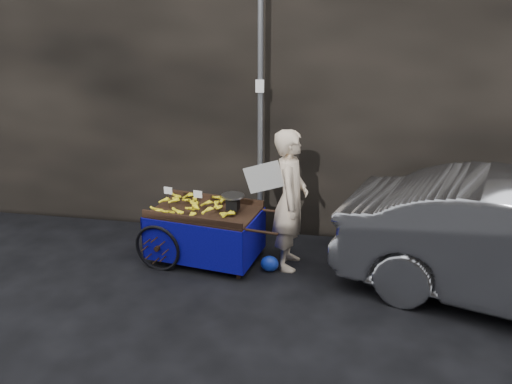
# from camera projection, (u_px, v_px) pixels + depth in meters

# --- Properties ---
(ground) EXTENTS (80.00, 80.00, 0.00)m
(ground) POSITION_uv_depth(u_px,v_px,m) (222.00, 278.00, 6.72)
(ground) COLOR black
(ground) RESTS_ON ground
(building_wall) EXTENTS (13.50, 2.00, 5.00)m
(building_wall) POSITION_uv_depth(u_px,v_px,m) (279.00, 69.00, 8.22)
(building_wall) COLOR black
(building_wall) RESTS_ON ground
(street_pole) EXTENTS (0.12, 0.10, 4.00)m
(street_pole) POSITION_uv_depth(u_px,v_px,m) (260.00, 113.00, 7.19)
(street_pole) COLOR slate
(street_pole) RESTS_ON ground
(banana_cart) EXTENTS (2.15, 1.23, 1.11)m
(banana_cart) POSITION_uv_depth(u_px,v_px,m) (202.00, 215.00, 7.03)
(banana_cart) COLOR black
(banana_cart) RESTS_ON ground
(vendor) EXTENTS (0.88, 0.72, 1.96)m
(vendor) POSITION_uv_depth(u_px,v_px,m) (290.00, 200.00, 6.75)
(vendor) COLOR beige
(vendor) RESTS_ON ground
(plastic_bag) EXTENTS (0.25, 0.20, 0.22)m
(plastic_bag) POSITION_uv_depth(u_px,v_px,m) (270.00, 264.00, 6.87)
(plastic_bag) COLOR #1836B9
(plastic_bag) RESTS_ON ground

